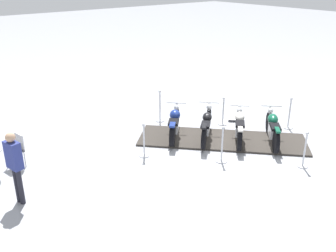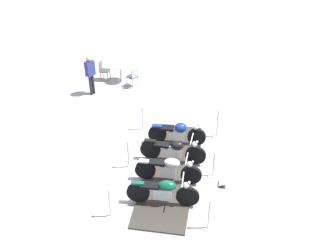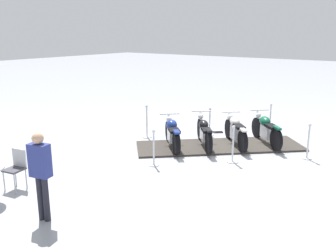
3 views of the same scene
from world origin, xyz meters
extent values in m
plane|color=#A8AAB2|center=(0.00, 0.00, 0.00)|extent=(80.00, 80.00, 0.00)
cube|color=#38332D|center=(0.00, 0.00, 0.03)|extent=(4.94, 4.75, 0.06)
cylinder|color=black|center=(0.59, 1.56, 0.40)|extent=(0.56, 0.56, 0.69)
cylinder|color=black|center=(1.64, 0.52, 0.40)|extent=(0.56, 0.56, 0.69)
cube|color=silver|center=(1.12, 1.04, 0.44)|extent=(0.51, 0.51, 0.39)
ellipsoid|color=#0F5138|center=(1.02, 1.13, 0.77)|extent=(0.60, 0.60, 0.31)
cube|color=black|center=(1.39, 0.77, 0.73)|extent=(0.59, 0.58, 0.08)
cube|color=#0F5138|center=(1.64, 0.52, 0.78)|extent=(0.36, 0.35, 0.06)
cylinder|color=silver|center=(0.65, 1.50, 0.70)|extent=(0.26, 0.26, 0.59)
cylinder|color=silver|center=(0.71, 1.45, 1.05)|extent=(0.48, 0.49, 0.04)
sphere|color=silver|center=(0.63, 1.52, 0.85)|extent=(0.18, 0.18, 0.18)
cylinder|color=black|center=(-0.13, 0.89, 0.39)|extent=(0.54, 0.57, 0.66)
cylinder|color=black|center=(0.87, -0.19, 0.39)|extent=(0.54, 0.57, 0.66)
cube|color=silver|center=(0.37, 0.35, 0.46)|extent=(0.50, 0.52, 0.43)
ellipsoid|color=silver|center=(0.29, 0.44, 0.80)|extent=(0.56, 0.57, 0.30)
cube|color=black|center=(0.61, 0.09, 0.75)|extent=(0.53, 0.55, 0.08)
cube|color=silver|center=(0.87, -0.19, 0.75)|extent=(0.35, 0.37, 0.06)
cylinder|color=silver|center=(-0.07, 0.83, 0.67)|extent=(0.25, 0.27, 0.56)
cylinder|color=silver|center=(-0.02, 0.77, 1.01)|extent=(0.47, 0.44, 0.04)
sphere|color=silver|center=(-0.08, 0.84, 0.81)|extent=(0.18, 0.18, 0.18)
cylinder|color=black|center=(-0.87, 0.25, 0.41)|extent=(0.53, 0.60, 0.69)
cylinder|color=black|center=(0.13, -0.94, 0.41)|extent=(0.53, 0.60, 0.69)
cube|color=silver|center=(-0.37, -0.35, 0.42)|extent=(0.52, 0.57, 0.34)
ellipsoid|color=black|center=(-0.47, -0.24, 0.72)|extent=(0.51, 0.53, 0.30)
cube|color=black|center=(-0.13, -0.64, 0.67)|extent=(0.53, 0.55, 0.08)
cube|color=black|center=(0.13, -0.94, 0.78)|extent=(0.35, 0.37, 0.06)
cylinder|color=silver|center=(-0.83, 0.19, 0.70)|extent=(0.24, 0.26, 0.59)
cylinder|color=silver|center=(-0.78, 0.13, 1.06)|extent=(0.52, 0.45, 0.04)
sphere|color=silver|center=(-0.84, 0.21, 0.86)|extent=(0.18, 0.18, 0.18)
cylinder|color=black|center=(-1.62, -0.54, 0.39)|extent=(0.56, 0.56, 0.65)
cylinder|color=black|center=(-0.62, -1.54, 0.39)|extent=(0.56, 0.56, 0.65)
cube|color=silver|center=(-1.12, -1.04, 0.42)|extent=(0.56, 0.56, 0.36)
ellipsoid|color=navy|center=(-1.21, -0.95, 0.74)|extent=(0.55, 0.55, 0.34)
cube|color=black|center=(-0.87, -1.29, 0.69)|extent=(0.56, 0.56, 0.08)
cube|color=navy|center=(-0.62, -1.54, 0.74)|extent=(0.37, 0.37, 0.06)
cylinder|color=silver|center=(-1.57, -0.59, 0.66)|extent=(0.24, 0.24, 0.56)
cylinder|color=silver|center=(-1.52, -0.64, 1.00)|extent=(0.48, 0.48, 0.04)
sphere|color=silver|center=(-1.59, -0.57, 0.80)|extent=(0.18, 0.18, 0.18)
cylinder|color=silver|center=(2.59, 0.49, 0.01)|extent=(0.28, 0.28, 0.03)
cylinder|color=silver|center=(2.59, 0.49, 0.50)|extent=(0.05, 0.05, 0.95)
sphere|color=silver|center=(2.59, 0.49, 1.01)|extent=(0.09, 0.09, 0.09)
cylinder|color=silver|center=(-0.96, 1.03, 0.01)|extent=(0.35, 0.35, 0.03)
cylinder|color=silver|center=(-0.96, 1.03, 0.48)|extent=(0.05, 0.05, 0.90)
sphere|color=silver|center=(-0.96, 1.03, 0.96)|extent=(0.09, 0.09, 0.09)
cylinder|color=silver|center=(-2.59, -0.49, 0.01)|extent=(0.33, 0.33, 0.03)
cylinder|color=silver|center=(-2.59, -0.49, 0.55)|extent=(0.05, 0.05, 1.05)
sphere|color=silver|center=(-2.59, -0.49, 1.11)|extent=(0.09, 0.09, 0.09)
cylinder|color=silver|center=(0.68, 2.55, 0.01)|extent=(0.34, 0.34, 0.03)
cylinder|color=silver|center=(0.68, 2.55, 0.52)|extent=(0.05, 0.05, 0.98)
sphere|color=silver|center=(0.68, 2.55, 1.05)|extent=(0.09, 0.09, 0.09)
cylinder|color=silver|center=(0.96, -1.03, 0.01)|extent=(0.35, 0.35, 0.03)
cylinder|color=silver|center=(0.96, -1.03, 0.51)|extent=(0.05, 0.05, 0.97)
sphere|color=silver|center=(0.96, -1.03, 1.03)|extent=(0.09, 0.09, 0.09)
cylinder|color=silver|center=(-0.68, -2.55, 0.01)|extent=(0.30, 0.30, 0.03)
cylinder|color=silver|center=(-0.68, -2.55, 0.48)|extent=(0.05, 0.05, 0.92)
sphere|color=silver|center=(-0.68, -2.55, 0.98)|extent=(0.09, 0.09, 0.09)
cube|color=#333338|center=(-0.90, 1.53, 0.01)|extent=(0.41, 0.40, 0.02)
cube|color=white|center=(-0.90, 1.53, 0.13)|extent=(0.40, 0.39, 0.09)
cylinder|color=#B7B7BC|center=(-2.13, -5.83, 0.23)|extent=(0.03, 0.03, 0.47)
cylinder|color=#B7B7BC|center=(-2.46, -5.89, 0.23)|extent=(0.03, 0.03, 0.47)
cylinder|color=#B7B7BC|center=(-2.19, -5.49, 0.23)|extent=(0.03, 0.03, 0.47)
cylinder|color=#B7B7BC|center=(-2.53, -5.56, 0.23)|extent=(0.03, 0.03, 0.47)
cube|color=#3F3F47|center=(-2.33, -5.69, 0.49)|extent=(0.47, 0.47, 0.04)
cube|color=#B7B7BC|center=(-2.36, -5.51, 0.72)|extent=(0.40, 0.10, 0.43)
cylinder|color=#23232D|center=(-0.62, -6.20, 0.46)|extent=(0.12, 0.12, 0.91)
cylinder|color=#23232D|center=(-0.48, -6.17, 0.46)|extent=(0.12, 0.12, 0.91)
cube|color=navy|center=(-0.55, -6.18, 1.23)|extent=(0.44, 0.30, 0.65)
sphere|color=tan|center=(-0.55, -6.18, 1.67)|extent=(0.22, 0.22, 0.22)
camera|label=1|loc=(7.47, -8.21, 5.07)|focal=40.47mm
camera|label=2|loc=(6.26, 7.82, 8.62)|focal=42.37mm
camera|label=3|loc=(5.21, -10.02, 3.58)|focal=39.04mm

